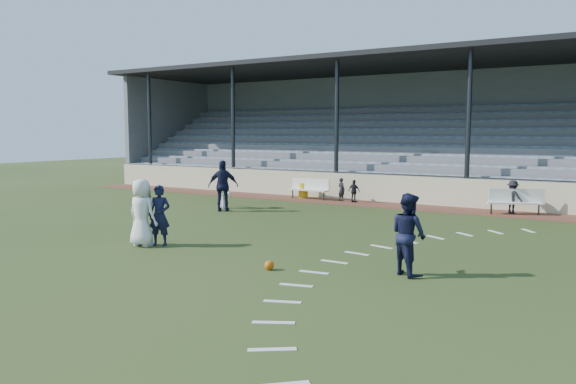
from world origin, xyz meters
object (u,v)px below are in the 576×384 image
Objects in this scene: bench_right at (516,199)px; trash_bin at (303,190)px; player_navy_lead at (160,215)px; bench_left at (309,187)px; player_white_lead at (142,213)px; football at (269,265)px.

bench_right is 2.82× the size of trash_bin.
player_navy_lead is (-7.25, -11.26, 0.25)m from bench_right.
bench_right is at bearing 2.35° from bench_left.
player_white_lead is at bearing -81.20° from trash_bin.
bench_right is at bearing -123.12° from player_white_lead.
bench_left is 11.50m from player_navy_lead.
trash_bin is 0.43× the size of player_navy_lead.
bench_left is 9.30× the size of football.
player_navy_lead reaches higher than football.
player_white_lead reaches higher than football.
bench_left is at bearing 156.29° from bench_right.
trash_bin is (-0.47, 0.25, -0.21)m from bench_left.
bench_right is (8.98, -0.11, 0.00)m from bench_left.
player_white_lead reaches higher than trash_bin.
football is 4.53m from player_white_lead.
player_white_lead is 0.48m from player_navy_lead.
bench_left and bench_right have the same top height.
football is at bearing -61.29° from bench_left.
player_white_lead is 1.10× the size of player_navy_lead.
bench_right is 9.46m from trash_bin.
trash_bin is at bearing 116.95° from football.
trash_bin is 11.83m from player_navy_lead.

